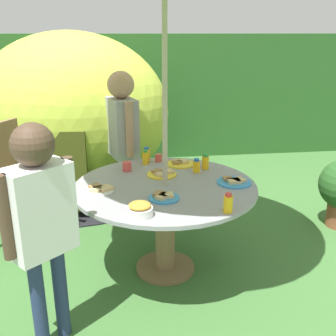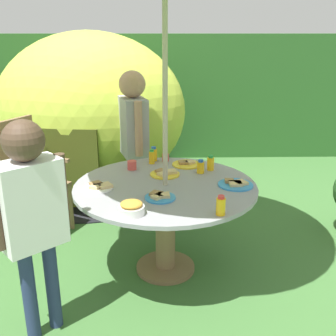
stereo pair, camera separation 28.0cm
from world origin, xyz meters
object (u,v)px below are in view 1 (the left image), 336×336
object	(u,v)px
child_in_grey_shirt	(122,128)
plate_center_front	(162,174)
snack_bowl	(140,209)
juice_bottle_mid_right	(196,166)
cup_far	(127,166)
wooden_chair	(12,179)
plate_front_edge	(99,189)
juice_bottle_near_left	(146,155)
plate_near_right	(234,181)
juice_bottle_center_back	(145,158)
juice_bottle_mid_left	(228,203)
child_in_white_shirt	(40,211)
juice_bottle_far_right	(205,162)
plate_far_left	(164,197)
dome_tent	(72,114)
cup_near	(158,158)
garden_table	(165,204)
plate_back_edge	(180,163)

from	to	relation	value
child_in_grey_shirt	plate_center_front	xyz separation A→B (m)	(0.28, -0.72, -0.20)
snack_bowl	juice_bottle_mid_right	bearing A→B (deg)	56.36
snack_bowl	cup_far	bearing A→B (deg)	93.31
wooden_chair	juice_bottle_mid_right	bearing A→B (deg)	-77.02
plate_front_edge	juice_bottle_mid_right	size ratio (longest dim) A/B	1.98
juice_bottle_near_left	plate_near_right	bearing A→B (deg)	-45.28
juice_bottle_center_back	juice_bottle_mid_left	size ratio (longest dim) A/B	0.99
child_in_white_shirt	juice_bottle_mid_left	distance (m)	1.08
juice_bottle_far_right	cup_far	bearing A→B (deg)	177.11
plate_far_left	juice_bottle_center_back	size ratio (longest dim) A/B	1.67
dome_tent	juice_bottle_center_back	distance (m)	1.55
plate_front_edge	cup_near	distance (m)	0.78
dome_tent	plate_front_edge	world-z (taller)	dome_tent
plate_near_right	garden_table	bearing A→B (deg)	176.63
child_in_white_shirt	cup_far	world-z (taller)	child_in_white_shirt
child_in_grey_shirt	plate_front_edge	xyz separation A→B (m)	(-0.19, -0.99, -0.19)
cup_near	dome_tent	bearing A→B (deg)	122.09
plate_far_left	juice_bottle_mid_left	distance (m)	0.45
plate_near_right	cup_near	distance (m)	0.76
child_in_white_shirt	juice_bottle_center_back	distance (m)	1.31
dome_tent	plate_back_edge	size ratio (longest dim) A/B	10.41
plate_near_right	plate_front_edge	bearing A→B (deg)	-178.09
dome_tent	juice_bottle_near_left	distance (m)	1.49
snack_bowl	juice_bottle_mid_right	xyz separation A→B (m)	(0.49, 0.73, 0.01)
juice_bottle_center_back	plate_back_edge	bearing A→B (deg)	-9.72
plate_far_left	cup_far	distance (m)	0.63
dome_tent	juice_bottle_mid_left	distance (m)	2.63
plate_far_left	plate_near_right	bearing A→B (deg)	22.03
juice_bottle_center_back	cup_near	distance (m)	0.13
dome_tent	garden_table	bearing A→B (deg)	-59.70
juice_bottle_center_back	child_in_white_shirt	bearing A→B (deg)	-119.43
snack_bowl	plate_far_left	distance (m)	0.30
garden_table	juice_bottle_near_left	xyz separation A→B (m)	(-0.09, 0.57, 0.20)
juice_bottle_center_back	cup_far	size ratio (longest dim) A/B	1.69
child_in_white_shirt	plate_center_front	world-z (taller)	child_in_white_shirt
dome_tent	plate_center_front	world-z (taller)	dome_tent
garden_table	snack_bowl	bearing A→B (deg)	-113.40
snack_bowl	plate_far_left	xyz separation A→B (m)	(0.17, 0.24, -0.03)
wooden_chair	plate_front_edge	size ratio (longest dim) A/B	4.89
juice_bottle_far_right	plate_front_edge	bearing A→B (deg)	-155.70
dome_tent	juice_bottle_center_back	world-z (taller)	dome_tent
snack_bowl	juice_bottle_mid_left	distance (m)	0.53
snack_bowl	plate_front_edge	world-z (taller)	snack_bowl
wooden_chair	juice_bottle_center_back	size ratio (longest dim) A/B	8.51
juice_bottle_mid_right	cup_far	distance (m)	0.54
wooden_chair	snack_bowl	xyz separation A→B (m)	(1.00, -1.11, 0.17)
garden_table	wooden_chair	xyz separation A→B (m)	(-1.21, 0.62, 0.02)
wooden_chair	juice_bottle_far_right	world-z (taller)	wooden_chair
dome_tent	plate_near_right	xyz separation A→B (m)	(1.31, -1.89, -0.16)
cup_far	child_in_grey_shirt	bearing A→B (deg)	91.76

